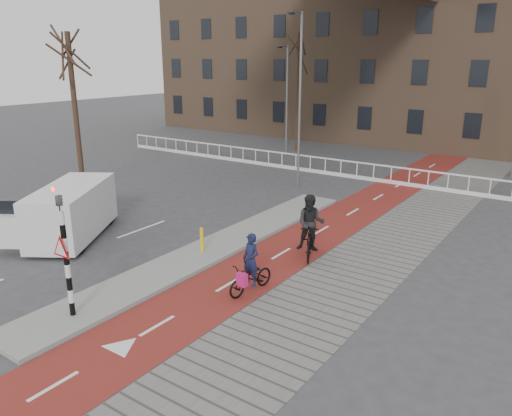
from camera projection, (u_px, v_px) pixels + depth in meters
The scene contains 15 objects.
ground at pixel (146, 296), 14.46m from camera, with size 120.00×120.00×0.00m, color #38383A.
bike_lane at pixel (343, 218), 21.48m from camera, with size 2.50×60.00×0.01m, color maroon.
sidewalk at pixel (407, 230), 19.94m from camera, with size 3.00×60.00×0.01m, color slate.
curb_island at pixel (215, 248), 17.96m from camera, with size 1.80×16.00×0.12m, color gray.
traffic_signal at pixel (64, 249), 12.62m from camera, with size 0.80×0.80×3.68m.
bollard at pixel (202, 240), 17.33m from camera, with size 0.12×0.12×0.87m, color yellow.
cyclist_near at pixel (251, 273), 14.52m from camera, with size 0.83×1.78×1.81m.
cyclist_far at pixel (310, 232), 17.04m from camera, with size 1.41×2.15×2.21m.
van at pixel (72, 211), 18.85m from camera, with size 4.11×4.97×2.02m.
railing at pixel (296, 165), 30.44m from camera, with size 28.00×0.10×0.99m.
townhouse_row at pixel (418, 41), 38.92m from camera, with size 46.00×10.00×15.90m.
tree_left at pixel (76, 116), 24.28m from camera, with size 0.26×0.26×7.78m, color black.
tree_mid at pixel (298, 94), 35.50m from camera, with size 0.27×0.27×8.22m, color black.
streetlight_near at pixel (300, 104), 25.17m from camera, with size 0.12×0.12×8.72m, color slate.
streetlight_left at pixel (287, 102), 33.96m from camera, with size 0.12×0.12×7.37m, color slate.
Camera 1 is at (10.13, -8.89, 6.66)m, focal length 35.00 mm.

